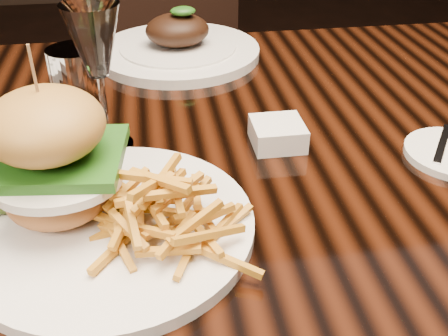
{
  "coord_description": "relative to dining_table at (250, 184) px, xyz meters",
  "views": [
    {
      "loc": [
        -0.13,
        -0.63,
        1.12
      ],
      "look_at": [
        -0.06,
        -0.16,
        0.81
      ],
      "focal_mm": 42.0,
      "sensor_mm": 36.0,
      "label": 1
    }
  ],
  "objects": [
    {
      "name": "wine_glass",
      "position": [
        -0.2,
        0.01,
        0.22
      ],
      "size": [
        0.07,
        0.07,
        0.2
      ],
      "color": "white",
      "rests_on": "dining_table"
    },
    {
      "name": "ramekin",
      "position": [
        0.03,
        -0.02,
        0.09
      ],
      "size": [
        0.09,
        0.09,
        0.03
      ],
      "primitive_type": "cube",
      "rotation": [
        0.0,
        0.0,
        0.36
      ],
      "color": "white",
      "rests_on": "dining_table"
    },
    {
      "name": "dining_table",
      "position": [
        0.0,
        0.0,
        0.0
      ],
      "size": [
        1.6,
        0.9,
        0.75
      ],
      "color": "black",
      "rests_on": "ground"
    },
    {
      "name": "water_tumbler",
      "position": [
        -0.24,
        0.12,
        0.13
      ],
      "size": [
        0.08,
        0.08,
        0.1
      ],
      "primitive_type": "cylinder",
      "color": "white",
      "rests_on": "dining_table"
    },
    {
      "name": "burger_plate",
      "position": [
        -0.19,
        -0.17,
        0.13
      ],
      "size": [
        0.31,
        0.31,
        0.21
      ],
      "rotation": [
        0.0,
        0.0,
        -0.33
      ],
      "color": "white",
      "rests_on": "dining_table"
    },
    {
      "name": "far_dish",
      "position": [
        -0.08,
        0.33,
        0.1
      ],
      "size": [
        0.31,
        0.31,
        0.1
      ],
      "rotation": [
        0.0,
        0.0,
        -0.34
      ],
      "color": "white",
      "rests_on": "dining_table"
    },
    {
      "name": "chair_far",
      "position": [
        -0.03,
        0.89,
        -0.13
      ],
      "size": [
        0.57,
        0.57,
        0.95
      ],
      "rotation": [
        0.0,
        0.0,
        0.27
      ],
      "color": "black",
      "rests_on": "ground"
    }
  ]
}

